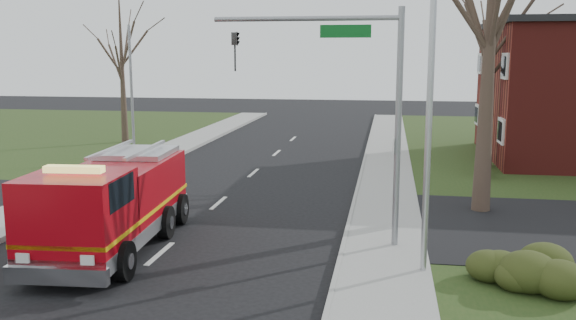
# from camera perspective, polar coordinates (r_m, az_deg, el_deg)

# --- Properties ---
(ground) EXTENTS (120.00, 120.00, 0.00)m
(ground) POSITION_cam_1_polar(r_m,az_deg,el_deg) (17.65, -11.90, -8.60)
(ground) COLOR black
(ground) RESTS_ON ground
(sidewalk_right) EXTENTS (2.40, 80.00, 0.15)m
(sidewalk_right) POSITION_cam_1_polar(r_m,az_deg,el_deg) (16.49, 8.90, -9.56)
(sidewalk_right) COLOR gray
(sidewalk_right) RESTS_ON ground
(health_center_sign) EXTENTS (0.12, 2.00, 1.40)m
(health_center_sign) POSITION_cam_1_polar(r_m,az_deg,el_deg) (28.77, 17.82, 0.08)
(health_center_sign) COLOR #531317
(health_center_sign) RESTS_ON ground
(hedge_corner) EXTENTS (2.80, 2.00, 0.90)m
(hedge_corner) POSITION_cam_1_polar(r_m,az_deg,el_deg) (15.63, 19.36, -9.16)
(hedge_corner) COLOR #2A3212
(hedge_corner) RESTS_ON lawn_right
(bare_tree_far) EXTENTS (5.25, 5.25, 10.50)m
(bare_tree_far) POSITION_cam_1_polar(r_m,az_deg,el_deg) (30.95, 18.64, 11.12)
(bare_tree_far) COLOR #35281F
(bare_tree_far) RESTS_ON ground
(bare_tree_left) EXTENTS (4.50, 4.50, 9.00)m
(bare_tree_left) POSITION_cam_1_polar(r_m,az_deg,el_deg) (39.10, -15.33, 9.55)
(bare_tree_left) COLOR #35281F
(bare_tree_left) RESTS_ON ground
(traffic_signal_mast) EXTENTS (5.29, 0.18, 6.80)m
(traffic_signal_mast) POSITION_cam_1_polar(r_m,az_deg,el_deg) (17.12, 6.03, 7.07)
(traffic_signal_mast) COLOR gray
(traffic_signal_mast) RESTS_ON ground
(streetlight_pole) EXTENTS (1.48, 0.16, 8.40)m
(streetlight_pole) POSITION_cam_1_polar(r_m,az_deg,el_deg) (15.12, 12.91, 5.92)
(streetlight_pole) COLOR #B7BABF
(streetlight_pole) RESTS_ON ground
(utility_pole_far) EXTENTS (0.14, 0.14, 7.00)m
(utility_pole_far) POSITION_cam_1_polar(r_m,az_deg,el_deg) (32.37, -14.42, 5.95)
(utility_pole_far) COLOR gray
(utility_pole_far) RESTS_ON ground
(fire_engine) EXTENTS (3.09, 7.22, 2.85)m
(fire_engine) POSITION_cam_1_polar(r_m,az_deg,el_deg) (18.01, -16.17, -4.14)
(fire_engine) COLOR #A10711
(fire_engine) RESTS_ON ground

